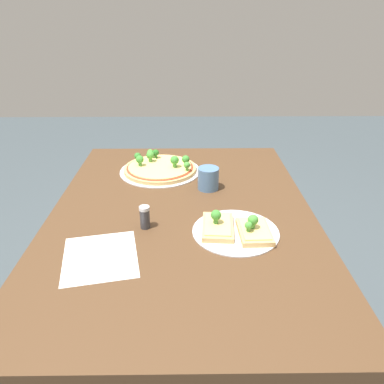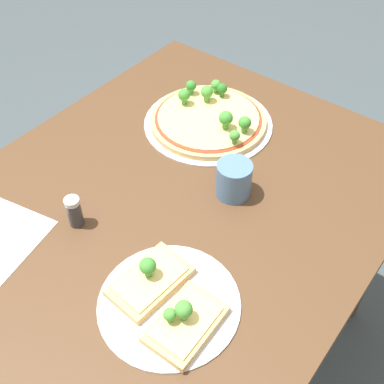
{
  "view_description": "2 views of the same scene",
  "coord_description": "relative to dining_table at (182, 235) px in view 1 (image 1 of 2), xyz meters",
  "views": [
    {
      "loc": [
        -1.09,
        -0.02,
        1.36
      ],
      "look_at": [
        0.1,
        -0.04,
        0.77
      ],
      "focal_mm": 35.0,
      "sensor_mm": 36.0,
      "label": 1
    },
    {
      "loc": [
        -0.47,
        -0.48,
        1.53
      ],
      "look_at": [
        0.1,
        -0.04,
        0.77
      ],
      "focal_mm": 45.0,
      "sensor_mm": 36.0,
      "label": 2
    }
  ],
  "objects": [
    {
      "name": "dining_table",
      "position": [
        0.0,
        0.0,
        0.0
      ],
      "size": [
        1.24,
        0.87,
        0.75
      ],
      "color": "#4C331E",
      "rests_on": "ground_plane"
    },
    {
      "name": "drinking_cup",
      "position": [
        0.17,
        -0.1,
        0.14
      ],
      "size": [
        0.08,
        0.08,
        0.08
      ],
      "primitive_type": "cylinder",
      "color": "#4C7099",
      "rests_on": "dining_table"
    },
    {
      "name": "condiment_shaker",
      "position": [
        -0.1,
        0.11,
        0.13
      ],
      "size": [
        0.03,
        0.03,
        0.07
      ],
      "color": "#333338",
      "rests_on": "dining_table"
    },
    {
      "name": "pizza_tray_whole",
      "position": [
        0.34,
        0.09,
        0.11
      ],
      "size": [
        0.33,
        0.33,
        0.07
      ],
      "color": "silver",
      "rests_on": "dining_table"
    },
    {
      "name": "ground_plane",
      "position": [
        0.0,
        0.0,
        -0.65
      ],
      "size": [
        8.0,
        8.0,
        0.0
      ],
      "primitive_type": "plane",
      "color": "#3D474C"
    },
    {
      "name": "paper_menu",
      "position": [
        -0.25,
        0.22,
        0.1
      ],
      "size": [
        0.26,
        0.24,
        0.0
      ],
      "primitive_type": "cube",
      "rotation": [
        0.0,
        0.0,
        0.2
      ],
      "color": "white",
      "rests_on": "dining_table"
    },
    {
      "name": "pizza_tray_slice",
      "position": [
        -0.13,
        -0.16,
        0.11
      ],
      "size": [
        0.26,
        0.26,
        0.07
      ],
      "color": "silver",
      "rests_on": "dining_table"
    }
  ]
}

